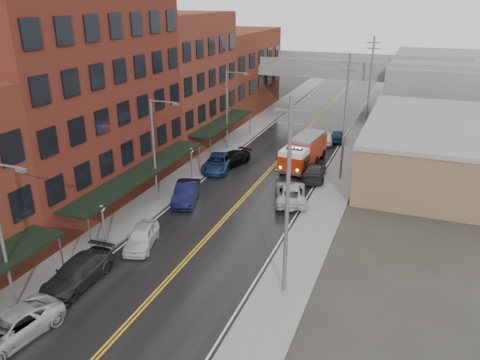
% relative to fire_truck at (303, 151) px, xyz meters
% --- Properties ---
extents(road, '(11.00, 160.00, 0.02)m').
position_rel_fire_truck_xyz_m(road, '(-2.81, -7.57, -1.61)').
color(road, black).
rests_on(road, ground).
extents(sidewalk_left, '(3.00, 160.00, 0.15)m').
position_rel_fire_truck_xyz_m(sidewalk_left, '(-10.11, -7.57, -1.54)').
color(sidewalk_left, slate).
rests_on(sidewalk_left, ground).
extents(sidewalk_right, '(3.00, 160.00, 0.15)m').
position_rel_fire_truck_xyz_m(sidewalk_right, '(4.49, -7.57, -1.54)').
color(sidewalk_right, slate).
rests_on(sidewalk_right, ground).
extents(curb_left, '(0.30, 160.00, 0.15)m').
position_rel_fire_truck_xyz_m(curb_left, '(-8.46, -7.57, -1.54)').
color(curb_left, gray).
rests_on(curb_left, ground).
extents(curb_right, '(0.30, 160.00, 0.15)m').
position_rel_fire_truck_xyz_m(curb_right, '(2.84, -7.57, -1.54)').
color(curb_right, gray).
rests_on(curb_right, ground).
extents(brick_building_b, '(9.00, 20.00, 18.00)m').
position_rel_fire_truck_xyz_m(brick_building_b, '(-16.11, -14.57, 7.38)').
color(brick_building_b, maroon).
rests_on(brick_building_b, ground).
extents(brick_building_c, '(9.00, 15.00, 15.00)m').
position_rel_fire_truck_xyz_m(brick_building_c, '(-16.11, 2.93, 5.88)').
color(brick_building_c, brown).
rests_on(brick_building_c, ground).
extents(brick_building_far, '(9.00, 20.00, 12.00)m').
position_rel_fire_truck_xyz_m(brick_building_far, '(-16.11, 20.43, 4.38)').
color(brick_building_far, '#602619').
rests_on(brick_building_far, ground).
extents(tan_building, '(14.00, 22.00, 5.00)m').
position_rel_fire_truck_xyz_m(tan_building, '(13.19, 2.43, 0.88)').
color(tan_building, '#806144').
rests_on(tan_building, ground).
extents(right_far_block, '(18.00, 30.00, 8.00)m').
position_rel_fire_truck_xyz_m(right_far_block, '(15.19, 32.43, 2.38)').
color(right_far_block, slate).
rests_on(right_far_block, ground).
extents(awning_1, '(2.60, 18.00, 3.09)m').
position_rel_fire_truck_xyz_m(awning_1, '(-10.31, -14.57, 1.37)').
color(awning_1, black).
rests_on(awning_1, ground).
extents(awning_2, '(2.60, 13.00, 3.09)m').
position_rel_fire_truck_xyz_m(awning_2, '(-10.30, 2.93, 1.37)').
color(awning_2, black).
rests_on(awning_2, ground).
extents(globe_lamp_1, '(0.44, 0.44, 3.12)m').
position_rel_fire_truck_xyz_m(globe_lamp_1, '(-9.21, -21.57, 0.69)').
color(globe_lamp_1, '#59595B').
rests_on(globe_lamp_1, ground).
extents(globe_lamp_2, '(0.44, 0.44, 3.12)m').
position_rel_fire_truck_xyz_m(globe_lamp_2, '(-9.21, -7.57, 0.69)').
color(globe_lamp_2, '#59595B').
rests_on(globe_lamp_2, ground).
extents(street_lamp_0, '(2.64, 0.22, 9.00)m').
position_rel_fire_truck_xyz_m(street_lamp_0, '(-9.36, -29.57, 3.57)').
color(street_lamp_0, '#59595B').
rests_on(street_lamp_0, ground).
extents(street_lamp_1, '(2.64, 0.22, 9.00)m').
position_rel_fire_truck_xyz_m(street_lamp_1, '(-9.36, -13.57, 3.57)').
color(street_lamp_1, '#59595B').
rests_on(street_lamp_1, ground).
extents(street_lamp_2, '(2.64, 0.22, 9.00)m').
position_rel_fire_truck_xyz_m(street_lamp_2, '(-9.36, 2.43, 3.57)').
color(street_lamp_2, '#59595B').
rests_on(street_lamp_2, ground).
extents(utility_pole_0, '(1.80, 0.24, 12.00)m').
position_rel_fire_truck_xyz_m(utility_pole_0, '(4.39, -22.57, 4.69)').
color(utility_pole_0, '#59595B').
rests_on(utility_pole_0, ground).
extents(utility_pole_1, '(1.80, 0.24, 12.00)m').
position_rel_fire_truck_xyz_m(utility_pole_1, '(4.39, -2.57, 4.69)').
color(utility_pole_1, '#59595B').
rests_on(utility_pole_1, ground).
extents(utility_pole_2, '(1.80, 0.24, 12.00)m').
position_rel_fire_truck_xyz_m(utility_pole_2, '(4.39, 17.43, 4.69)').
color(utility_pole_2, '#59595B').
rests_on(utility_pole_2, ground).
extents(overpass, '(40.00, 10.00, 7.50)m').
position_rel_fire_truck_xyz_m(overpass, '(-2.81, 24.43, 4.37)').
color(overpass, slate).
rests_on(overpass, ground).
extents(fire_truck, '(3.96, 8.41, 2.99)m').
position_rel_fire_truck_xyz_m(fire_truck, '(0.00, 0.00, 0.00)').
color(fire_truck, '#962106').
rests_on(fire_truck, ground).
extents(parked_car_left_2, '(3.40, 5.80, 1.52)m').
position_rel_fire_truck_xyz_m(parked_car_left_2, '(-7.68, -31.70, -0.86)').
color(parked_car_left_2, '#B3B6BC').
rests_on(parked_car_left_2, ground).
extents(parked_car_left_3, '(2.34, 5.56, 1.60)m').
position_rel_fire_truck_xyz_m(parked_car_left_3, '(-7.81, -26.27, -0.82)').
color(parked_car_left_3, black).
rests_on(parked_car_left_3, ground).
extents(parked_car_left_4, '(2.97, 4.77, 1.52)m').
position_rel_fire_truck_xyz_m(parked_car_left_4, '(-6.67, -20.77, -0.86)').
color(parked_car_left_4, silver).
rests_on(parked_car_left_4, ground).
extents(parked_car_left_5, '(3.17, 5.38, 1.68)m').
position_rel_fire_truck_xyz_m(parked_car_left_5, '(-7.26, -12.64, -0.78)').
color(parked_car_left_5, black).
rests_on(parked_car_left_5, ground).
extents(parked_car_left_6, '(3.43, 5.92, 1.55)m').
position_rel_fire_truck_xyz_m(parked_car_left_6, '(-7.81, -4.37, -0.84)').
color(parked_car_left_6, navy).
rests_on(parked_car_left_6, ground).
extents(parked_car_left_7, '(3.55, 5.35, 1.44)m').
position_rel_fire_truck_xyz_m(parked_car_left_7, '(-7.06, -2.73, -0.90)').
color(parked_car_left_7, black).
rests_on(parked_car_left_7, ground).
extents(parked_car_right_0, '(4.09, 6.17, 1.57)m').
position_rel_fire_truck_xyz_m(parked_car_right_0, '(1.22, -9.37, -0.83)').
color(parked_car_right_0, '#B2B4BB').
rests_on(parked_car_right_0, ground).
extents(parked_car_right_1, '(2.89, 5.55, 1.54)m').
position_rel_fire_truck_xyz_m(parked_car_right_1, '(1.95, -3.37, -0.85)').
color(parked_car_right_1, black).
rests_on(parked_car_right_1, ground).
extents(parked_car_right_2, '(2.06, 4.40, 1.46)m').
position_rel_fire_truck_xyz_m(parked_car_right_2, '(0.79, 8.63, -0.89)').
color(parked_car_right_2, white).
rests_on(parked_car_right_2, ground).
extents(parked_car_right_3, '(2.05, 4.36, 1.38)m').
position_rel_fire_truck_xyz_m(parked_car_right_3, '(1.99, 10.23, -0.93)').
color(parked_car_right_3, black).
rests_on(parked_car_right_3, ground).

